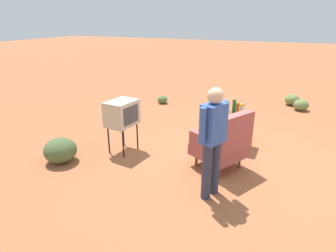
{
  "coord_description": "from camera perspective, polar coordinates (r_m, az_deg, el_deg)",
  "views": [
    {
      "loc": [
        4.65,
        0.94,
        2.49
      ],
      "look_at": [
        0.21,
        -1.1,
        0.65
      ],
      "focal_mm": 30.77,
      "sensor_mm": 36.0,
      "label": 1
    }
  ],
  "objects": [
    {
      "name": "flower_vase",
      "position": [
        5.84,
        14.41,
        3.33
      ],
      "size": [
        0.15,
        0.1,
        0.27
      ],
      "color": "silver",
      "rests_on": "side_table"
    },
    {
      "name": "ground_plane",
      "position": [
        5.36,
        11.82,
        -7.54
      ],
      "size": [
        60.0,
        60.0,
        0.0
      ],
      "primitive_type": "plane",
      "color": "#A05B38"
    },
    {
      "name": "armchair",
      "position": [
        4.99,
        10.93,
        -3.27
      ],
      "size": [
        1.03,
        1.04,
        1.06
      ],
      "color": "brown",
      "rests_on": "ground"
    },
    {
      "name": "soda_can_blue",
      "position": [
        5.74,
        11.25,
        2.36
      ],
      "size": [
        0.07,
        0.07,
        0.12
      ],
      "primitive_type": "cylinder",
      "color": "blue",
      "rests_on": "side_table"
    },
    {
      "name": "shrub_near",
      "position": [
        5.62,
        -20.56,
        -4.54
      ],
      "size": [
        0.59,
        0.59,
        0.45
      ],
      "primitive_type": "ellipsoid",
      "color": "#475B33",
      "rests_on": "ground"
    },
    {
      "name": "shrub_lone",
      "position": [
        9.52,
        23.38,
        4.8
      ],
      "size": [
        0.43,
        0.43,
        0.33
      ],
      "primitive_type": "ellipsoid",
      "color": "olive",
      "rests_on": "ground"
    },
    {
      "name": "bottle_wine_green",
      "position": [
        5.85,
        12.94,
        3.6
      ],
      "size": [
        0.07,
        0.07,
        0.32
      ],
      "primitive_type": "cylinder",
      "color": "#1E5623",
      "rests_on": "side_table"
    },
    {
      "name": "shrub_mid",
      "position": [
        8.94,
        -1.1,
        5.26
      ],
      "size": [
        0.31,
        0.31,
        0.24
      ],
      "primitive_type": "ellipsoid",
      "color": "#516B38",
      "rests_on": "ground"
    },
    {
      "name": "shrub_far",
      "position": [
        9.07,
        24.85,
        3.82
      ],
      "size": [
        0.42,
        0.42,
        0.32
      ],
      "primitive_type": "ellipsoid",
      "color": "olive",
      "rests_on": "ground"
    },
    {
      "name": "side_table",
      "position": [
        5.92,
        13.27,
        1.11
      ],
      "size": [
        0.56,
        0.56,
        0.67
      ],
      "color": "black",
      "rests_on": "ground"
    },
    {
      "name": "bottle_tall_amber",
      "position": [
        5.7,
        13.55,
        3.01
      ],
      "size": [
        0.07,
        0.07,
        0.3
      ],
      "primitive_type": "cylinder",
      "color": "brown",
      "rests_on": "side_table"
    },
    {
      "name": "person_standing",
      "position": [
        4.05,
        8.86,
        -2.19
      ],
      "size": [
        0.54,
        0.33,
        1.64
      ],
      "color": "#2D3347",
      "rests_on": "ground"
    },
    {
      "name": "tv_on_stand",
      "position": [
        5.55,
        -9.12,
        2.46
      ],
      "size": [
        0.65,
        0.51,
        1.03
      ],
      "color": "black",
      "rests_on": "ground"
    }
  ]
}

